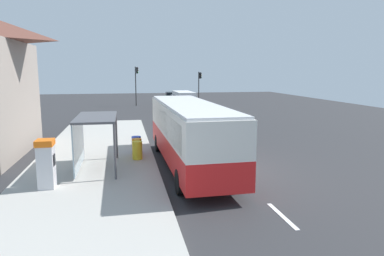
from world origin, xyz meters
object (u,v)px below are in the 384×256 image
Objects in this scene: white_van at (184,100)px; sedan_near at (177,100)px; recycling_bin_blue at (136,145)px; recycling_bin_yellow at (137,150)px; traffic_light_near_side at (199,83)px; traffic_light_far_side at (136,80)px; bus_shelter at (90,129)px; sedan_far at (171,97)px; ticket_machine at (46,163)px; bus at (189,131)px; recycling_bin_orange at (137,147)px.

sedan_near is at bearing 89.03° from white_van.
sedan_near reaches higher than recycling_bin_blue.
traffic_light_near_side reaches higher than recycling_bin_yellow.
traffic_light_far_side reaches higher than bus_shelter.
sedan_far is 34.87m from recycling_bin_blue.
ticket_machine is (-10.19, -39.64, 0.38)m from sedan_far.
traffic_light_near_side reaches higher than sedan_far.
bus is 37.39m from sedan_far.
sedan_near reaches higher than recycling_bin_orange.
bus is 2.47× the size of sedan_far.
bus reaches higher than white_van.
bus reaches higher than ticket_machine.
sedan_near is 1.10× the size of bus_shelter.
bus_shelter is at bearing -105.78° from sedan_near.
sedan_far is 35.56m from recycling_bin_orange.
white_van is at bearing -90.97° from sedan_near.
white_van is 1.19× the size of sedan_near.
traffic_light_far_side reaches higher than sedan_far.
sedan_far is at bearing 75.58° from ticket_machine.
traffic_light_near_side is at bearing 63.11° from white_van.
sedan_near is 34.87m from ticket_machine.
bus is 11.63× the size of recycling_bin_yellow.
white_van is at bearing -54.06° from traffic_light_far_side.
ticket_machine is 0.42× the size of traffic_light_near_side.
bus is at bearing -49.38° from recycling_bin_blue.
sedan_near and sedan_far have the same top height.
traffic_light_far_side is (-5.41, -4.89, 2.71)m from sedan_far.
recycling_bin_yellow is at bearing -102.48° from sedan_near.
ticket_machine is at bearing -106.99° from sedan_near.
bus is 25.26m from white_van.
traffic_light_near_side is (9.70, 28.57, 2.42)m from recycling_bin_blue.
sedan_far is (0.00, 6.30, 0.00)m from sedan_near.
sedan_far is at bearing 79.46° from recycling_bin_orange.
traffic_light_far_side reaches higher than recycling_bin_yellow.
traffic_light_far_side reaches higher than white_van.
recycling_bin_yellow is at bearing -92.04° from traffic_light_far_side.
white_van is at bearing 74.73° from recycling_bin_yellow.
traffic_light_near_side is 0.87× the size of traffic_light_far_side.
bus_shelter is at bearing -135.62° from recycling_bin_orange.
sedan_far is (4.02, 37.16, -1.05)m from bus.
recycling_bin_yellow is (3.69, 3.98, -0.52)m from ticket_machine.
recycling_bin_orange is 30.93m from traffic_light_near_side.
traffic_light_near_side reaches higher than recycling_bin_blue.
sedan_far is at bearing 119.35° from traffic_light_near_side.
recycling_bin_blue is (-6.50, -27.96, -0.14)m from sedan_near.
traffic_light_near_side is 1.15× the size of bus_shelter.
recycling_bin_blue is at bearing -92.14° from traffic_light_far_side.
recycling_bin_yellow is at bearing -100.33° from sedan_far.
bus reaches higher than bus_shelter.
recycling_bin_blue is (0.00, 1.40, 0.00)m from recycling_bin_yellow.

